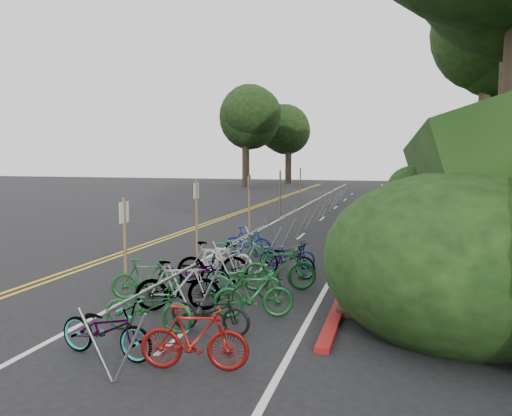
{
  "coord_description": "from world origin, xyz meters",
  "views": [
    {
      "loc": [
        6.81,
        -9.91,
        3.24
      ],
      "look_at": [
        1.7,
        8.19,
        1.3
      ],
      "focal_mm": 35.0,
      "sensor_mm": 36.0,
      "label": 1
    }
  ],
  "objects": [
    {
      "name": "bike_racks_rest",
      "position": [
        3.0,
        13.0,
        0.85
      ],
      "size": [
        1.14,
        23.0,
        1.17
      ],
      "color": "gray",
      "rests_on": "ground"
    },
    {
      "name": "signposts_rest",
      "position": [
        0.6,
        14.0,
        1.43
      ],
      "size": [
        0.08,
        18.4,
        2.5
      ],
      "color": "brown",
      "rests_on": "ground"
    },
    {
      "name": "red_curb",
      "position": [
        5.7,
        12.0,
        0.05
      ],
      "size": [
        0.25,
        28.0,
        0.1
      ],
      "primitive_type": "cube",
      "color": "maroon",
      "rests_on": "ground"
    },
    {
      "name": "bike_valet",
      "position": [
        3.0,
        1.0,
        0.48
      ],
      "size": [
        2.96,
        10.39,
        1.1
      ],
      "color": "slate",
      "rests_on": "ground"
    },
    {
      "name": "bike_rack_front",
      "position": [
        2.97,
        -2.37,
        0.82
      ],
      "size": [
        1.11,
        3.16,
        1.1
      ],
      "color": "gray",
      "rests_on": "ground"
    },
    {
      "name": "signpost_near",
      "position": [
        0.67,
        0.44,
        1.31
      ],
      "size": [
        0.08,
        0.4,
        2.29
      ],
      "color": "brown",
      "rests_on": "ground"
    },
    {
      "name": "bike_front",
      "position": [
        1.39,
        0.07,
        0.47
      ],
      "size": [
        0.86,
        1.63,
        0.94
      ],
      "primitive_type": "imported",
      "rotation": [
        0.0,
        0.0,
        1.85
      ],
      "color": "#144C1E",
      "rests_on": "ground"
    },
    {
      "name": "tree_cluster",
      "position": [
        9.76,
        22.04,
        11.45
      ],
      "size": [
        32.43,
        54.02,
        18.35
      ],
      "color": "#2D2319",
      "rests_on": "ground"
    },
    {
      "name": "ground",
      "position": [
        0.0,
        0.0,
        0.0
      ],
      "size": [
        120.0,
        120.0,
        0.0
      ],
      "primitive_type": "plane",
      "color": "black",
      "rests_on": "ground"
    },
    {
      "name": "road_markings",
      "position": [
        0.63,
        10.1,
        0.0
      ],
      "size": [
        7.47,
        80.0,
        0.01
      ],
      "color": "gold",
      "rests_on": "ground"
    }
  ]
}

